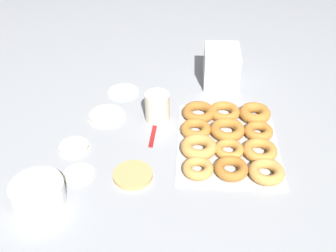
# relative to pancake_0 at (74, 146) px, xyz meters

# --- Properties ---
(ground_plane) EXTENTS (3.00, 3.00, 0.00)m
(ground_plane) POSITION_rel_pancake_0_xyz_m (0.10, -0.22, -0.01)
(ground_plane) COLOR #9EA0A5
(pancake_0) EXTENTS (0.09, 0.09, 0.01)m
(pancake_0) POSITION_rel_pancake_0_xyz_m (0.00, 0.00, 0.00)
(pancake_0) COLOR beige
(pancake_0) RESTS_ON ground_plane
(pancake_1) EXTENTS (0.11, 0.11, 0.01)m
(pancake_1) POSITION_rel_pancake_0_xyz_m (-0.12, -0.20, 0.00)
(pancake_1) COLOR tan
(pancake_1) RESTS_ON ground_plane
(pancake_2) EXTENTS (0.11, 0.11, 0.01)m
(pancake_2) POSITION_rel_pancake_0_xyz_m (0.32, -0.11, -0.00)
(pancake_2) COLOR silver
(pancake_2) RESTS_ON ground_plane
(pancake_3) EXTENTS (0.12, 0.12, 0.01)m
(pancake_3) POSITION_rel_pancake_0_xyz_m (0.17, -0.07, -0.00)
(pancake_3) COLOR beige
(pancake_3) RESTS_ON ground_plane
(pancake_4) EXTENTS (0.09, 0.09, 0.01)m
(pancake_4) POSITION_rel_pancake_0_xyz_m (-0.12, -0.04, -0.00)
(pancake_4) COLOR beige
(pancake_4) RESTS_ON ground_plane
(donut_tray) EXTENTS (0.39, 0.31, 0.04)m
(donut_tray) POSITION_rel_pancake_0_xyz_m (0.05, -0.48, 0.01)
(donut_tray) COLOR silver
(donut_tray) RESTS_ON ground_plane
(batter_bowl) EXTENTS (0.14, 0.14, 0.06)m
(batter_bowl) POSITION_rel_pancake_0_xyz_m (-0.22, 0.04, 0.03)
(batter_bowl) COLOR white
(batter_bowl) RESTS_ON ground_plane
(container_stack) EXTENTS (0.15, 0.13, 0.13)m
(container_stack) POSITION_rel_pancake_0_xyz_m (0.41, -0.47, 0.06)
(container_stack) COLOR white
(container_stack) RESTS_ON ground_plane
(paper_cup) EXTENTS (0.08, 0.08, 0.10)m
(paper_cup) POSITION_rel_pancake_0_xyz_m (0.16, -0.25, 0.04)
(paper_cup) COLOR beige
(paper_cup) RESTS_ON ground_plane
(spatula) EXTENTS (0.24, 0.07, 0.01)m
(spatula) POSITION_rel_pancake_0_xyz_m (0.17, -0.24, -0.00)
(spatula) COLOR maroon
(spatula) RESTS_ON ground_plane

